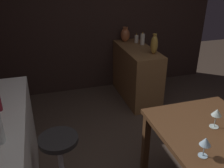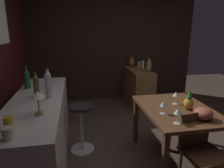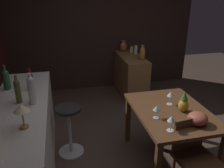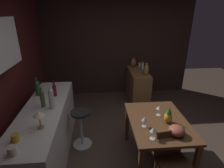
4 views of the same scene
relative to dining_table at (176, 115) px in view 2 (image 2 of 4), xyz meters
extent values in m
plane|color=#47382D|center=(0.11, 0.23, -0.64)|extent=(9.00, 9.00, 0.00)
cube|color=#33231E|center=(2.66, 0.53, 0.66)|extent=(0.10, 4.40, 2.60)
cube|color=#56351E|center=(0.00, 0.00, 0.08)|extent=(1.13, 0.84, 0.04)
cube|color=#56351E|center=(-0.51, 0.37, -0.29)|extent=(0.06, 0.06, 0.70)
cube|color=#56351E|center=(0.51, 0.37, -0.29)|extent=(0.06, 0.06, 0.70)
cube|color=#56351E|center=(0.51, -0.37, -0.29)|extent=(0.06, 0.06, 0.70)
cube|color=silver|center=(0.22, 1.71, -0.19)|extent=(2.10, 0.60, 0.90)
cube|color=olive|center=(2.09, -0.16, -0.23)|extent=(1.10, 0.44, 0.82)
cube|color=#56351E|center=(-0.55, -0.05, -0.21)|extent=(0.45, 0.45, 0.04)
cube|color=#56351E|center=(-0.37, -0.03, 0.00)|extent=(0.08, 0.38, 0.40)
cylinder|color=#56351E|center=(-0.37, -0.19, -0.43)|extent=(0.04, 0.04, 0.42)
cylinder|color=#56351E|center=(-0.41, 0.13, -0.43)|extent=(0.04, 0.04, 0.42)
cylinder|color=#262323|center=(0.42, 1.19, 0.03)|extent=(0.32, 0.32, 0.04)
cylinder|color=silver|center=(0.42, 1.19, -0.31)|extent=(0.04, 0.04, 0.65)
cylinder|color=silver|center=(0.42, 1.19, -0.63)|extent=(0.34, 0.34, 0.03)
cylinder|color=silver|center=(0.14, -0.04, 0.10)|extent=(0.07, 0.07, 0.00)
cylinder|color=silver|center=(0.14, -0.04, 0.15)|extent=(0.01, 0.01, 0.11)
cone|color=silver|center=(0.14, -0.04, 0.24)|extent=(0.08, 0.08, 0.06)
cylinder|color=silver|center=(-0.40, 0.21, 0.10)|extent=(0.07, 0.07, 0.00)
cylinder|color=silver|center=(-0.40, 0.21, 0.15)|extent=(0.01, 0.01, 0.11)
cone|color=silver|center=(-0.40, 0.21, 0.24)|extent=(0.08, 0.08, 0.06)
cylinder|color=silver|center=(-0.13, 0.25, 0.10)|extent=(0.07, 0.07, 0.00)
cylinder|color=silver|center=(-0.13, 0.25, 0.15)|extent=(0.01, 0.01, 0.09)
cone|color=silver|center=(-0.13, 0.25, 0.22)|extent=(0.08, 0.08, 0.06)
ellipsoid|color=gold|center=(-0.06, -0.11, 0.17)|extent=(0.12, 0.12, 0.15)
cone|color=#2D6B28|center=(-0.06, -0.11, 0.30)|extent=(0.08, 0.08, 0.10)
ellipsoid|color=#9E4C38|center=(-0.35, -0.12, 0.16)|extent=(0.21, 0.21, 0.13)
cylinder|color=silver|center=(0.21, 1.56, 0.40)|extent=(0.07, 0.07, 0.28)
sphere|color=silver|center=(0.21, 1.56, 0.54)|extent=(0.07, 0.07, 0.07)
cylinder|color=silver|center=(0.21, 1.56, 0.59)|extent=(0.03, 0.03, 0.05)
cylinder|color=#1E592D|center=(0.69, 1.90, 0.36)|extent=(0.08, 0.08, 0.21)
sphere|color=#1E592D|center=(0.69, 1.90, 0.47)|extent=(0.08, 0.08, 0.08)
cylinder|color=#1E592D|center=(0.69, 1.90, 0.53)|extent=(0.03, 0.03, 0.08)
cylinder|color=maroon|center=(0.63, 1.61, 0.35)|extent=(0.06, 0.06, 0.18)
sphere|color=maroon|center=(0.63, 1.61, 0.44)|extent=(0.06, 0.06, 0.06)
cylinder|color=maroon|center=(0.63, 1.61, 0.49)|extent=(0.03, 0.03, 0.08)
cylinder|color=#475623|center=(0.27, 1.71, 0.38)|extent=(0.06, 0.06, 0.24)
sphere|color=#475623|center=(0.27, 1.71, 0.49)|extent=(0.06, 0.06, 0.06)
cylinder|color=#475623|center=(0.27, 1.71, 0.54)|extent=(0.03, 0.03, 0.06)
cylinder|color=beige|center=(-0.70, 1.76, 0.31)|extent=(0.09, 0.09, 0.10)
torus|color=beige|center=(-0.65, 1.76, 0.31)|extent=(0.05, 0.01, 0.05)
cylinder|color=gold|center=(-0.50, 1.81, 0.30)|extent=(0.08, 0.08, 0.09)
torus|color=gold|center=(-0.45, 1.81, 0.31)|extent=(0.05, 0.01, 0.05)
cylinder|color=#A58447|center=(-0.27, 1.60, 0.27)|extent=(0.08, 0.08, 0.02)
cylinder|color=#A58447|center=(-0.27, 1.60, 0.35)|extent=(0.02, 0.02, 0.15)
cone|color=beige|center=(-0.27, 1.60, 0.46)|extent=(0.14, 0.14, 0.06)
cylinder|color=white|center=(2.36, -0.25, 0.24)|extent=(0.06, 0.06, 0.12)
ellipsoid|color=yellow|center=(2.36, -0.25, 0.31)|extent=(0.01, 0.01, 0.03)
cylinder|color=white|center=(2.23, -0.30, 0.26)|extent=(0.07, 0.07, 0.17)
ellipsoid|color=yellow|center=(2.23, -0.30, 0.36)|extent=(0.01, 0.01, 0.03)
ellipsoid|color=#B78C38|center=(1.76, -0.27, 0.31)|extent=(0.10, 0.10, 0.26)
cylinder|color=#B78C38|center=(1.76, -0.27, 0.45)|extent=(0.06, 0.06, 0.02)
ellipsoid|color=#B26038|center=(2.48, -0.10, 0.28)|extent=(0.15, 0.15, 0.21)
cylinder|color=#B26038|center=(2.48, -0.10, 0.40)|extent=(0.08, 0.08, 0.02)
camera|label=1|loc=(-1.21, 1.23, 1.28)|focal=39.40mm
camera|label=2|loc=(-2.19, 1.23, 1.07)|focal=32.47mm
camera|label=3|loc=(-2.19, 1.23, 1.42)|focal=37.08mm
camera|label=4|loc=(-2.19, 0.88, 1.61)|focal=28.80mm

